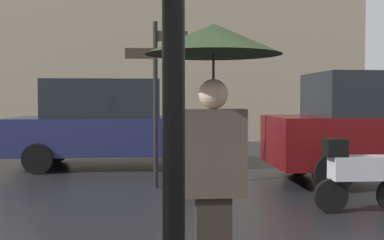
{
  "coord_description": "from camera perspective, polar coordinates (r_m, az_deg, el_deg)",
  "views": [
    {
      "loc": [
        -0.34,
        -2.22,
        1.54
      ],
      "look_at": [
        0.22,
        5.02,
        1.22
      ],
      "focal_mm": 44.24,
      "sensor_mm": 36.0,
      "label": 1
    }
  ],
  "objects": [
    {
      "name": "parked_scooter",
      "position": [
        6.84,
        19.55,
        -5.93
      ],
      "size": [
        1.34,
        0.32,
        1.23
      ],
      "rotation": [
        0.0,
        0.0,
        -0.33
      ],
      "color": "black",
      "rests_on": "ground"
    },
    {
      "name": "parked_car_left",
      "position": [
        10.92,
        -9.76,
        -0.41
      ],
      "size": [
        4.58,
        2.07,
        1.98
      ],
      "rotation": [
        0.0,
        0.0,
        2.87
      ],
      "color": "#1E234C",
      "rests_on": "ground"
    },
    {
      "name": "pedestrian_with_umbrella",
      "position": [
        3.54,
        2.59,
        4.26
      ],
      "size": [
        1.02,
        1.02,
        2.1
      ],
      "rotation": [
        0.0,
        0.0,
        5.95
      ],
      "color": "#2A241E",
      "rests_on": "ground"
    },
    {
      "name": "street_signpost",
      "position": [
        8.23,
        -4.4,
        3.97
      ],
      "size": [
        1.08,
        0.08,
        2.88
      ],
      "color": "black",
      "rests_on": "ground"
    }
  ]
}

